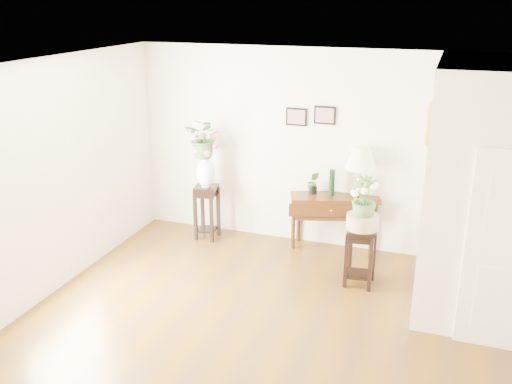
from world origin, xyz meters
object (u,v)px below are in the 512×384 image
at_px(table_lamp, 360,174).
at_px(plant_stand_a, 207,212).
at_px(console_table, 334,223).
at_px(plant_stand_b, 360,256).

xyz_separation_m(table_lamp, plant_stand_a, (-2.19, -0.21, -0.76)).
height_order(table_lamp, plant_stand_a, table_lamp).
bearing_deg(console_table, table_lamp, -17.99).
distance_m(table_lamp, plant_stand_b, 1.21).
xyz_separation_m(console_table, plant_stand_a, (-1.86, -0.21, 0.00)).
bearing_deg(table_lamp, plant_stand_b, -77.54).
bearing_deg(table_lamp, plant_stand_a, -174.53).
relative_size(console_table, plant_stand_b, 1.62).
relative_size(console_table, table_lamp, 1.68).
height_order(table_lamp, plant_stand_b, table_lamp).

